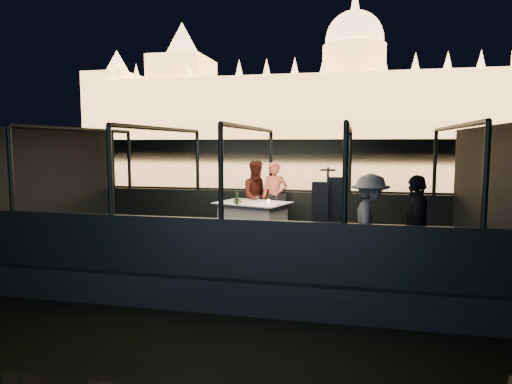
% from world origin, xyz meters
% --- Properties ---
extents(river_water, '(500.00, 500.00, 0.00)m').
position_xyz_m(river_water, '(0.00, 80.00, 0.00)').
color(river_water, black).
rests_on(river_water, ground).
extents(boat_hull, '(8.60, 4.40, 1.00)m').
position_xyz_m(boat_hull, '(0.00, 0.00, 0.00)').
color(boat_hull, black).
rests_on(boat_hull, river_water).
extents(boat_deck, '(8.00, 4.00, 0.04)m').
position_xyz_m(boat_deck, '(0.00, 0.00, 0.48)').
color(boat_deck, black).
rests_on(boat_deck, boat_hull).
extents(gunwale_port, '(8.00, 0.08, 0.90)m').
position_xyz_m(gunwale_port, '(0.00, 2.00, 0.95)').
color(gunwale_port, black).
rests_on(gunwale_port, boat_deck).
extents(gunwale_starboard, '(8.00, 0.08, 0.90)m').
position_xyz_m(gunwale_starboard, '(0.00, -2.00, 0.95)').
color(gunwale_starboard, black).
rests_on(gunwale_starboard, boat_deck).
extents(cabin_glass_port, '(8.00, 0.02, 1.40)m').
position_xyz_m(cabin_glass_port, '(0.00, 2.00, 2.10)').
color(cabin_glass_port, '#99B2B2').
rests_on(cabin_glass_port, gunwale_port).
extents(cabin_glass_starboard, '(8.00, 0.02, 1.40)m').
position_xyz_m(cabin_glass_starboard, '(0.00, -2.00, 2.10)').
color(cabin_glass_starboard, '#99B2B2').
rests_on(cabin_glass_starboard, gunwale_starboard).
extents(cabin_roof_glass, '(8.00, 4.00, 0.02)m').
position_xyz_m(cabin_roof_glass, '(0.00, 0.00, 2.80)').
color(cabin_roof_glass, '#99B2B2').
rests_on(cabin_roof_glass, boat_deck).
extents(end_wall_fore, '(0.02, 4.00, 2.30)m').
position_xyz_m(end_wall_fore, '(-4.00, 0.00, 1.65)').
color(end_wall_fore, black).
rests_on(end_wall_fore, boat_deck).
extents(end_wall_aft, '(0.02, 4.00, 2.30)m').
position_xyz_m(end_wall_aft, '(4.00, 0.00, 1.65)').
color(end_wall_aft, black).
rests_on(end_wall_aft, boat_deck).
extents(canopy_ribs, '(8.00, 4.00, 2.30)m').
position_xyz_m(canopy_ribs, '(0.00, 0.00, 1.65)').
color(canopy_ribs, black).
rests_on(canopy_ribs, boat_deck).
extents(embankment, '(400.00, 140.00, 6.00)m').
position_xyz_m(embankment, '(0.00, 210.00, 1.00)').
color(embankment, '#423D33').
rests_on(embankment, ground).
extents(parliament_building, '(220.00, 32.00, 60.00)m').
position_xyz_m(parliament_building, '(0.00, 175.00, 29.00)').
color(parliament_building, '#F2D18C').
rests_on(parliament_building, embankment).
extents(dining_table_central, '(1.70, 1.44, 0.77)m').
position_xyz_m(dining_table_central, '(-0.20, 0.97, 0.89)').
color(dining_table_central, beige).
rests_on(dining_table_central, boat_deck).
extents(chair_port_left, '(0.45, 0.45, 0.80)m').
position_xyz_m(chair_port_left, '(-0.33, 1.50, 0.95)').
color(chair_port_left, black).
rests_on(chair_port_left, boat_deck).
extents(chair_port_right, '(0.49, 0.49, 0.88)m').
position_xyz_m(chair_port_right, '(0.22, 1.42, 0.95)').
color(chair_port_right, black).
rests_on(chair_port_right, boat_deck).
extents(coat_stand, '(0.46, 0.37, 1.65)m').
position_xyz_m(coat_stand, '(1.52, -1.26, 1.40)').
color(coat_stand, black).
rests_on(coat_stand, boat_deck).
extents(person_woman_coral, '(0.61, 0.44, 1.60)m').
position_xyz_m(person_woman_coral, '(0.15, 1.69, 1.25)').
color(person_woman_coral, '#EA6955').
rests_on(person_woman_coral, boat_deck).
extents(person_man_maroon, '(0.96, 0.88, 1.63)m').
position_xyz_m(person_man_maroon, '(-0.25, 1.69, 1.25)').
color(person_man_maroon, '#401512').
rests_on(person_man_maroon, boat_deck).
extents(passenger_stripe, '(0.61, 1.03, 1.56)m').
position_xyz_m(passenger_stripe, '(2.17, -1.30, 1.35)').
color(passenger_stripe, white).
rests_on(passenger_stripe, boat_deck).
extents(passenger_dark, '(0.43, 0.94, 1.57)m').
position_xyz_m(passenger_dark, '(2.82, -1.52, 1.35)').
color(passenger_dark, black).
rests_on(passenger_dark, boat_deck).
extents(wine_bottle, '(0.07, 0.07, 0.30)m').
position_xyz_m(wine_bottle, '(-0.44, 0.55, 1.42)').
color(wine_bottle, '#14381C').
rests_on(wine_bottle, dining_table_central).
extents(bread_basket, '(0.19, 0.19, 0.07)m').
position_xyz_m(bread_basket, '(-0.50, 0.84, 1.31)').
color(bread_basket, brown).
rests_on(bread_basket, dining_table_central).
extents(amber_candle, '(0.07, 0.07, 0.08)m').
position_xyz_m(amber_candle, '(0.17, 0.82, 1.31)').
color(amber_candle, orange).
rests_on(amber_candle, dining_table_central).
extents(plate_near, '(0.24, 0.24, 0.01)m').
position_xyz_m(plate_near, '(0.34, 0.68, 1.27)').
color(plate_near, white).
rests_on(plate_near, dining_table_central).
extents(plate_far, '(0.33, 0.33, 0.02)m').
position_xyz_m(plate_far, '(-0.34, 1.05, 1.27)').
color(plate_far, white).
rests_on(plate_far, dining_table_central).
extents(wine_glass_white, '(0.07, 0.07, 0.17)m').
position_xyz_m(wine_glass_white, '(-0.45, 0.57, 1.36)').
color(wine_glass_white, white).
rests_on(wine_glass_white, dining_table_central).
extents(wine_glass_red, '(0.07, 0.07, 0.18)m').
position_xyz_m(wine_glass_red, '(0.30, 1.05, 1.36)').
color(wine_glass_red, white).
rests_on(wine_glass_red, dining_table_central).
extents(wine_glass_empty, '(0.07, 0.07, 0.17)m').
position_xyz_m(wine_glass_empty, '(-0.01, 0.59, 1.36)').
color(wine_glass_empty, white).
rests_on(wine_glass_empty, dining_table_central).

